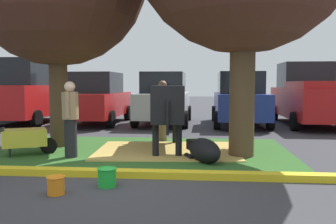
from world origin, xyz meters
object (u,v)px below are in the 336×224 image
(sedan_red, at_px, (98,99))
(sedan_blue, at_px, (240,99))
(bucket_orange, at_px, (56,185))
(wheelbarrow, at_px, (26,138))
(person_visitor_far, at_px, (243,115))
(person_handler, at_px, (70,117))
(bucket_green, at_px, (107,177))
(calf_lying, at_px, (203,150))
(cow_holstein, at_px, (166,103))
(suv_dark_grey, at_px, (30,91))
(person_visitor_near, at_px, (163,109))
(pickup_truck_maroon, at_px, (310,96))
(sedan_silver, at_px, (164,99))

(sedan_red, height_order, sedan_blue, same)
(bucket_orange, bearing_deg, wheelbarrow, 123.93)
(person_visitor_far, bearing_deg, person_handler, -159.42)
(bucket_green, distance_m, sedan_blue, 9.09)
(person_handler, bearing_deg, calf_lying, -2.57)
(calf_lying, height_order, bucket_orange, calf_lying)
(cow_holstein, distance_m, person_visitor_far, 1.86)
(suv_dark_grey, bearing_deg, person_visitor_near, -35.78)
(cow_holstein, relative_size, suv_dark_grey, 0.68)
(calf_lying, xyz_separation_m, bucket_orange, (-2.10, -2.34, -0.10))
(bucket_orange, bearing_deg, person_handler, 105.67)
(person_visitor_near, height_order, sedan_blue, sedan_blue)
(person_visitor_near, height_order, pickup_truck_maroon, pickup_truck_maroon)
(sedan_blue, bearing_deg, person_visitor_near, -120.97)
(person_visitor_near, relative_size, pickup_truck_maroon, 0.31)
(sedan_blue, bearing_deg, pickup_truck_maroon, 6.31)
(bucket_orange, distance_m, sedan_red, 9.31)
(person_visitor_near, xyz_separation_m, person_visitor_far, (2.03, -0.98, -0.08))
(person_visitor_near, xyz_separation_m, bucket_orange, (-1.00, -4.85, -0.75))
(calf_lying, xyz_separation_m, sedan_silver, (-1.50, 6.89, 0.75))
(cow_holstein, height_order, sedan_blue, sedan_blue)
(person_handler, distance_m, sedan_red, 6.71)
(person_visitor_far, distance_m, bucket_green, 4.24)
(sedan_blue, bearing_deg, cow_holstein, -113.15)
(sedan_red, bearing_deg, bucket_orange, -77.33)
(sedan_silver, distance_m, sedan_blue, 2.92)
(person_visitor_near, height_order, bucket_green, person_visitor_near)
(person_visitor_far, bearing_deg, calf_lying, -121.67)
(person_visitor_far, height_order, sedan_red, sedan_red)
(bucket_orange, distance_m, sedan_blue, 9.72)
(bucket_orange, bearing_deg, bucket_green, 36.05)
(calf_lying, relative_size, sedan_silver, 0.30)
(wheelbarrow, bearing_deg, bucket_orange, -56.07)
(person_visitor_near, xyz_separation_m, suv_dark_grey, (-5.79, 4.17, 0.38))
(sedan_silver, bearing_deg, pickup_truck_maroon, 0.93)
(wheelbarrow, distance_m, sedan_silver, 7.03)
(bucket_orange, bearing_deg, person_visitor_far, 51.87)
(cow_holstein, relative_size, pickup_truck_maroon, 0.58)
(person_visitor_near, relative_size, person_visitor_far, 1.09)
(sedan_silver, bearing_deg, person_handler, -100.77)
(sedan_silver, bearing_deg, bucket_orange, -93.68)
(bucket_green, distance_m, sedan_silver, 8.82)
(cow_holstein, height_order, suv_dark_grey, suv_dark_grey)
(wheelbarrow, relative_size, bucket_orange, 5.83)
(cow_holstein, xyz_separation_m, pickup_truck_maroon, (4.97, 5.65, 0.00))
(bucket_orange, bearing_deg, pickup_truck_maroon, 56.42)
(person_handler, distance_m, sedan_silver, 6.88)
(bucket_green, height_order, suv_dark_grey, suv_dark_grey)
(sedan_silver, bearing_deg, cow_holstein, -83.59)
(person_handler, xyz_separation_m, wheelbarrow, (-1.08, 0.17, -0.48))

